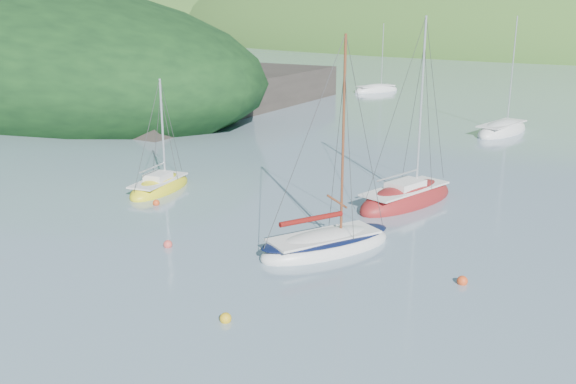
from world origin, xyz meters
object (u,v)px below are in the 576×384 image
Objects in this scene: daysailer_white at (326,245)px; distant_sloop_a at (502,131)px; sailboat_yellow at (160,187)px; sloop_red at (406,199)px; distant_sloop_c at (376,91)px.

distant_sloop_a is at bearing 118.69° from daysailer_white.
distant_sloop_a reaches higher than sailboat_yellow.
distant_sloop_a is (-3.93, 23.56, -0.03)m from sloop_red.
sloop_red reaches higher than sailboat_yellow.
distant_sloop_c is (-14.82, 47.88, -0.01)m from sailboat_yellow.
distant_sloop_a is (-4.74, 32.24, -0.05)m from daysailer_white.
distant_sloop_a is at bearing -14.62° from distant_sloop_c.
distant_sloop_c is (-23.63, 17.20, -0.02)m from distant_sloop_a.
daysailer_white is 0.93× the size of sloop_red.
sailboat_yellow is (-12.73, -7.12, -0.04)m from sloop_red.
daysailer_white is 32.59m from distant_sloop_a.
daysailer_white is 57.00m from distant_sloop_c.
distant_sloop_c is (-27.56, 40.76, -0.05)m from sloop_red.
distant_sloop_a is (8.81, 30.68, 0.01)m from sailboat_yellow.
sloop_red is 23.89m from distant_sloop_a.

